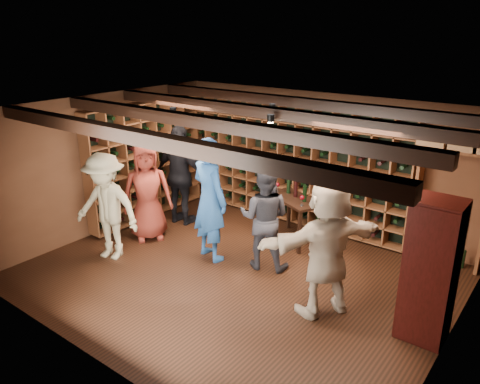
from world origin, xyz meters
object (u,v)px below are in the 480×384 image
Objects in this scene: display_cabinet at (430,273)px; tasting_table at (294,202)px; guest_red_floral at (147,192)px; guest_khaki at (107,207)px; guest_woman_black at (181,176)px; man_blue_shirt at (210,199)px; man_grey_suit at (264,218)px; guest_beige at (327,246)px.

display_cabinet is 1.48× the size of tasting_table.
guest_red_floral is 0.90m from guest_khaki.
guest_red_floral is 0.85m from guest_woman_black.
guest_red_floral is 0.99× the size of guest_khaki.
tasting_table is at bearing -105.16° from man_blue_shirt.
tasting_table is at bearing -103.60° from man_grey_suit.
guest_beige is 1.61× the size of tasting_table.
tasting_table is at bearing 33.65° from guest_khaki.
guest_woman_black is (-4.78, 0.77, 0.09)m from display_cabinet.
display_cabinet is 1.01× the size of guest_red_floral.
guest_khaki is (-1.32, -0.99, -0.13)m from man_blue_shirt.
display_cabinet reaches higher than guest_red_floral.
guest_woman_black reaches higher than display_cabinet.
man_blue_shirt is at bearing -50.36° from guest_red_floral.
man_grey_suit is at bearing 173.54° from display_cabinet.
man_blue_shirt is 1.14× the size of guest_khaki.
man_blue_shirt is at bearing 145.17° from guest_woman_black.
man_blue_shirt is (-3.42, 0.02, 0.15)m from display_cabinet.
man_blue_shirt is at bearing -65.54° from guest_beige.
display_cabinet is 1.24m from guest_beige.
man_blue_shirt is at bearing -94.22° from tasting_table.
tasting_table is (0.75, 1.37, -0.29)m from man_blue_shirt.
display_cabinet is at bearing -3.01° from tasting_table.
guest_woman_black is 1.74m from guest_khaki.
man_grey_suit is 1.12m from tasting_table.
man_blue_shirt reaches higher than guest_khaki.
tasting_table is at bearing -106.85° from guest_beige.
tasting_table is (2.11, 1.46, -0.16)m from guest_red_floral.
guest_woman_black is 1.61× the size of tasting_table.
display_cabinet is 1.06× the size of man_grey_suit.
guest_khaki is (-2.19, -1.25, 0.05)m from man_grey_suit.
display_cabinet is 4.78m from guest_red_floral.
man_grey_suit is 0.87× the size of guest_woman_black.
man_blue_shirt is 1.06× the size of guest_woman_black.
display_cabinet is at bearing 133.79° from guest_beige.
guest_red_floral is at bearing 83.96° from guest_woman_black.
guest_khaki is 3.60m from guest_beige.
man_grey_suit is 0.95× the size of guest_red_floral.
guest_red_floral reaches higher than tasting_table.
man_blue_shirt is 1.65m from guest_khaki.
guest_khaki is at bearing 9.83° from man_grey_suit.
man_grey_suit is at bearing -80.56° from guest_beige.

